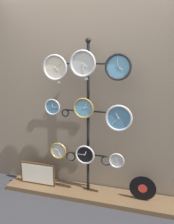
# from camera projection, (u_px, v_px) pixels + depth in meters

# --- Properties ---
(ground_plane) EXTENTS (12.00, 12.00, 0.00)m
(ground_plane) POSITION_uv_depth(u_px,v_px,m) (78.00, 212.00, 2.54)
(ground_plane) COLOR #333338
(shop_wall) EXTENTS (4.40, 0.04, 2.80)m
(shop_wall) POSITION_uv_depth(u_px,v_px,m) (92.00, 87.00, 2.77)
(shop_wall) COLOR gray
(shop_wall) RESTS_ON ground_plane
(low_shelf) EXTENTS (2.20, 0.36, 0.06)m
(low_shelf) POSITION_uv_depth(u_px,v_px,m) (87.00, 193.00, 2.86)
(low_shelf) COLOR brown
(low_shelf) RESTS_ON ground_plane
(display_stand) EXTENTS (0.76, 0.37, 1.98)m
(display_stand) POSITION_uv_depth(u_px,v_px,m) (88.00, 145.00, 2.78)
(display_stand) COLOR black
(display_stand) RESTS_ON ground_plane
(clock_top_left) EXTENTS (0.31, 0.04, 0.31)m
(clock_top_left) POSITION_uv_depth(u_px,v_px,m) (55.00, 68.00, 2.57)
(clock_top_left) COLOR silver
(clock_top_center) EXTENTS (0.31, 0.04, 0.31)m
(clock_top_center) POSITION_uv_depth(u_px,v_px,m) (83.00, 64.00, 2.46)
(clock_top_center) COLOR silver
(clock_top_right) EXTENTS (0.30, 0.04, 0.30)m
(clock_top_right) POSITION_uv_depth(u_px,v_px,m) (118.00, 67.00, 2.38)
(clock_top_right) COLOR #60A8DB
(clock_middle_left) EXTENTS (0.20, 0.04, 0.20)m
(clock_middle_left) POSITION_uv_depth(u_px,v_px,m) (53.00, 107.00, 2.69)
(clock_middle_left) COLOR #4C84B2
(clock_middle_center) EXTENTS (0.26, 0.04, 0.26)m
(clock_middle_center) POSITION_uv_depth(u_px,v_px,m) (84.00, 108.00, 2.60)
(clock_middle_center) COLOR #60A8DB
(clock_middle_right) EXTENTS (0.31, 0.04, 0.31)m
(clock_middle_right) POSITION_uv_depth(u_px,v_px,m) (119.00, 118.00, 2.48)
(clock_middle_right) COLOR #4C84B2
(clock_bottom_left) EXTENTS (0.22, 0.04, 0.22)m
(clock_bottom_left) POSITION_uv_depth(u_px,v_px,m) (58.00, 151.00, 2.82)
(clock_bottom_left) COLOR silver
(clock_bottom_center) EXTENTS (0.25, 0.04, 0.25)m
(clock_bottom_center) POSITION_uv_depth(u_px,v_px,m) (85.00, 155.00, 2.70)
(clock_bottom_center) COLOR black
(clock_bottom_right) EXTENTS (0.19, 0.04, 0.19)m
(clock_bottom_right) POSITION_uv_depth(u_px,v_px,m) (117.00, 161.00, 2.60)
(clock_bottom_right) COLOR silver
(vinyl_record) EXTENTS (0.32, 0.01, 0.32)m
(vinyl_record) POSITION_uv_depth(u_px,v_px,m) (143.00, 188.00, 2.64)
(vinyl_record) COLOR black
(vinyl_record) RESTS_ON low_shelf
(picture_frame) EXTENTS (0.51, 0.02, 0.31)m
(picture_frame) POSITION_uv_depth(u_px,v_px,m) (38.00, 174.00, 2.99)
(picture_frame) COLOR #4C381E
(picture_frame) RESTS_ON low_shelf
(price_tag_upper) EXTENTS (0.04, 0.00, 0.03)m
(price_tag_upper) POSITION_uv_depth(u_px,v_px,m) (59.00, 82.00, 2.59)
(price_tag_upper) COLOR white
(price_tag_mid) EXTENTS (0.04, 0.00, 0.03)m
(price_tag_mid) POSITION_uv_depth(u_px,v_px,m) (86.00, 79.00, 2.49)
(price_tag_mid) COLOR white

